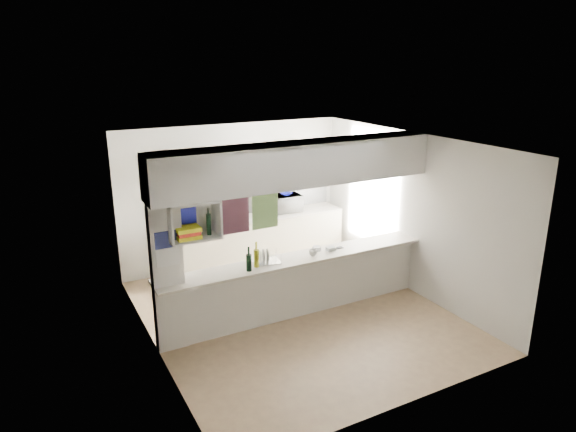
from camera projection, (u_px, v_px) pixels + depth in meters
floor at (297, 314)px, 7.73m from camera, size 4.80×4.80×0.00m
ceiling at (298, 142)px, 6.96m from camera, size 4.80×4.80×0.00m
wall_back at (233, 195)px, 9.36m from camera, size 4.20×0.00×4.20m
wall_left at (150, 259)px, 6.40m from camera, size 0.00×4.80×4.80m
wall_right at (410, 213)px, 8.29m from camera, size 0.00×4.80×4.80m
servery_partition at (286, 210)px, 7.16m from camera, size 4.20×0.50×2.60m
cubby_shelf at (191, 223)px, 6.46m from camera, size 0.65×0.35×0.50m
kitchen_run at (248, 222)px, 9.36m from camera, size 3.60×0.63×2.24m
microwave at (285, 203)px, 9.64m from camera, size 0.60×0.42×0.32m
bowl at (286, 194)px, 9.57m from camera, size 0.22×0.22×0.05m
dish_rack at (266, 257)px, 7.27m from camera, size 0.43×0.35×0.21m
cup at (313, 253)px, 7.47m from camera, size 0.14×0.14×0.09m
wine_bottles at (253, 260)px, 7.02m from camera, size 0.23×0.16×0.36m
plastic_tubs at (323, 249)px, 7.72m from camera, size 0.49×0.21×0.07m
utensil_jar at (209, 219)px, 8.99m from camera, size 0.09×0.09×0.13m
knife_block at (224, 216)px, 9.14m from camera, size 0.10×0.09×0.18m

